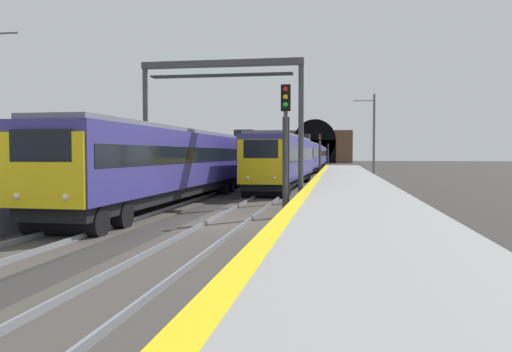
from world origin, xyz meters
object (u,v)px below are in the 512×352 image
train_adjacent_platform (217,159)px  railway_signal_far (328,152)px  railway_signal_mid (320,151)px  overhead_signal_gantry (221,96)px  railway_signal_near (286,138)px  train_main_approaching (307,156)px  catenary_mast_far (374,137)px

train_adjacent_platform → railway_signal_far: bearing=176.5°
railway_signal_mid → overhead_signal_gantry: size_ratio=0.56×
railway_signal_near → railway_signal_mid: bearing=-180.0°
railway_signal_near → overhead_signal_gantry: 7.78m
train_main_approaching → railway_signal_mid: 8.01m
train_adjacent_platform → catenary_mast_far: size_ratio=5.03×
train_adjacent_platform → railway_signal_far: railway_signal_far is taller
railway_signal_far → catenary_mast_far: (-63.03, -5.44, 1.32)m
overhead_signal_gantry → railway_signal_far: bearing=-2.7°
train_adjacent_platform → railway_signal_near: size_ratio=7.75×
train_main_approaching → overhead_signal_gantry: 40.89m
railway_signal_near → railway_signal_far: size_ratio=1.12×
train_adjacent_platform → railway_signal_mid: size_ratio=8.40×
train_adjacent_platform → railway_signal_near: 15.55m
train_adjacent_platform → railway_signal_mid: 25.68m
railway_signal_mid → catenary_mast_far: catenary_mast_far is taller
train_adjacent_platform → railway_signal_near: bearing=24.9°
railway_signal_far → overhead_signal_gantry: bearing=-2.7°
railway_signal_near → overhead_signal_gantry: overhead_signal_gantry is taller
train_adjacent_platform → overhead_signal_gantry: (-8.04, -2.17, 3.47)m
catenary_mast_far → train_main_approaching: bearing=22.6°
railway_signal_mid → overhead_signal_gantry: (-32.93, 4.08, 2.77)m
railway_signal_far → train_adjacent_platform: bearing=-4.6°
train_main_approaching → railway_signal_mid: bearing=15.4°
railway_signal_mid → railway_signal_far: railway_signal_mid is taller
train_adjacent_platform → railway_signal_far: size_ratio=8.66×
train_main_approaching → train_adjacent_platform: (-32.65, 4.35, -0.02)m
train_adjacent_platform → railway_signal_mid: bearing=167.0°
railway_signal_near → railway_signal_far: 92.20m
train_adjacent_platform → railway_signal_mid: railway_signal_mid is taller
catenary_mast_far → train_adjacent_platform: bearing=142.0°
train_main_approaching → railway_signal_near: (-46.85, -1.91, 1.00)m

